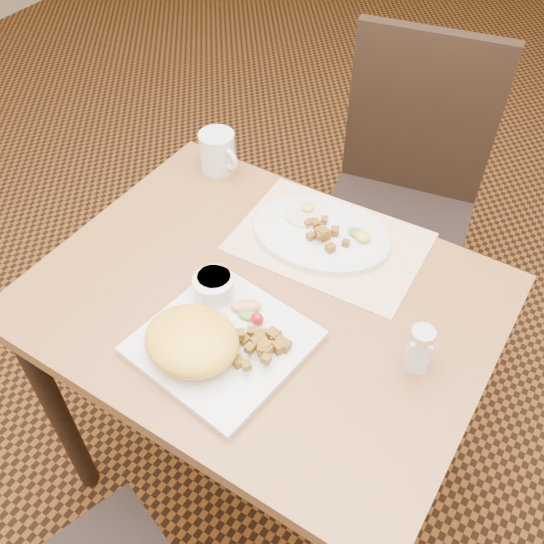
{
  "coord_description": "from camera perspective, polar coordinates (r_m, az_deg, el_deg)",
  "views": [
    {
      "loc": [
        0.45,
        -0.66,
        1.66
      ],
      "look_at": [
        0.02,
        0.01,
        0.82
      ],
      "focal_mm": 40.0,
      "sensor_mm": 36.0,
      "label": 1
    }
  ],
  "objects": [
    {
      "name": "placemat",
      "position": [
        1.33,
        5.43,
        2.87
      ],
      "size": [
        0.41,
        0.3,
        0.0
      ],
      "primitive_type": "cube",
      "rotation": [
        0.0,
        0.0,
        0.05
      ],
      "color": "white",
      "rests_on": "table"
    },
    {
      "name": "garnish_sq",
      "position": [
        1.16,
        -2.2,
        -3.65
      ],
      "size": [
        0.09,
        0.06,
        0.03
      ],
      "color": "#387223",
      "rests_on": "plate_square"
    },
    {
      "name": "plate_oval",
      "position": [
        1.33,
        4.63,
        3.55
      ],
      "size": [
        0.34,
        0.27,
        0.02
      ],
      "primitive_type": null,
      "rotation": [
        0.0,
        0.0,
        0.15
      ],
      "color": "silver",
      "rests_on": "placemat"
    },
    {
      "name": "garnish_ov",
      "position": [
        1.31,
        8.32,
        3.47
      ],
      "size": [
        0.06,
        0.04,
        0.02
      ],
      "color": "#387223",
      "rests_on": "plate_oval"
    },
    {
      "name": "hollandaise_mound",
      "position": [
        1.1,
        -7.61,
        -6.42
      ],
      "size": [
        0.18,
        0.16,
        0.06
      ],
      "color": "yellow",
      "rests_on": "plate_square"
    },
    {
      "name": "salt_shaker",
      "position": [
        1.1,
        13.68,
        -7.02
      ],
      "size": [
        0.05,
        0.05,
        0.1
      ],
      "color": "white",
      "rests_on": "table"
    },
    {
      "name": "plate_square",
      "position": [
        1.13,
        -4.61,
        -6.62
      ],
      "size": [
        0.31,
        0.31,
        0.02
      ],
      "primitive_type": "cube",
      "rotation": [
        0.0,
        0.0,
        -0.12
      ],
      "color": "silver",
      "rests_on": "table"
    },
    {
      "name": "ground",
      "position": [
        1.85,
        -0.68,
        -17.75
      ],
      "size": [
        8.0,
        8.0,
        0.0
      ],
      "primitive_type": "plane",
      "color": "black",
      "rests_on": "ground"
    },
    {
      "name": "fried_egg",
      "position": [
        1.36,
        3.24,
        5.67
      ],
      "size": [
        0.1,
        0.1,
        0.02
      ],
      "color": "white",
      "rests_on": "plate_oval"
    },
    {
      "name": "home_fries_ov",
      "position": [
        1.3,
        4.81,
        3.72
      ],
      "size": [
        0.12,
        0.09,
        0.03
      ],
      "color": "#8C5E16",
      "rests_on": "plate_oval"
    },
    {
      "name": "ramekin",
      "position": [
        1.18,
        -5.52,
        -1.34
      ],
      "size": [
        0.08,
        0.08,
        0.04
      ],
      "color": "silver",
      "rests_on": "plate_square"
    },
    {
      "name": "coffee_mug",
      "position": [
        1.5,
        -5.1,
        11.19
      ],
      "size": [
        0.12,
        0.09,
        0.1
      ],
      "color": "silver",
      "rests_on": "table"
    },
    {
      "name": "table",
      "position": [
        1.3,
        -0.93,
        -5.43
      ],
      "size": [
        0.9,
        0.7,
        0.75
      ],
      "color": "#995F2F",
      "rests_on": "ground"
    },
    {
      "name": "home_fries_sq",
      "position": [
        1.1,
        -0.84,
        -6.82
      ],
      "size": [
        0.1,
        0.11,
        0.03
      ],
      "color": "#8C5E16",
      "rests_on": "plate_square"
    },
    {
      "name": "chair_far",
      "position": [
        1.83,
        12.18,
        7.64
      ],
      "size": [
        0.49,
        0.5,
        0.97
      ],
      "rotation": [
        0.0,
        0.0,
        3.33
      ],
      "color": "black",
      "rests_on": "ground"
    }
  ]
}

